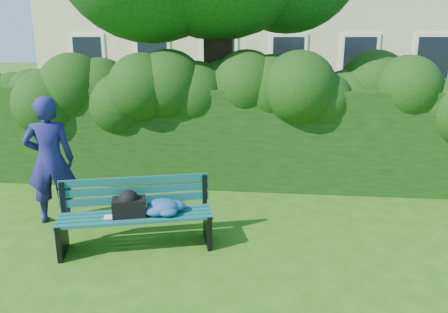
# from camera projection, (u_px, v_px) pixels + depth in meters

# --- Properties ---
(ground) EXTENTS (80.00, 80.00, 0.00)m
(ground) POSITION_uv_depth(u_px,v_px,m) (219.00, 232.00, 6.17)
(ground) COLOR #295B11
(ground) RESTS_ON ground
(hedge) EXTENTS (10.00, 1.00, 1.80)m
(hedge) POSITION_uv_depth(u_px,v_px,m) (233.00, 136.00, 8.04)
(hedge) COLOR black
(hedge) RESTS_ON ground
(park_bench) EXTENTS (2.02, 1.07, 0.89)m
(park_bench) POSITION_uv_depth(u_px,v_px,m) (141.00, 211.00, 5.63)
(park_bench) COLOR #11554C
(park_bench) RESTS_ON ground
(man_reading) EXTENTS (0.80, 0.67, 1.88)m
(man_reading) POSITION_uv_depth(u_px,v_px,m) (50.00, 160.00, 6.33)
(man_reading) COLOR navy
(man_reading) RESTS_ON ground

